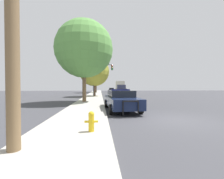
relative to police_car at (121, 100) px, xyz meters
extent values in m
plane|color=#3D3D42|center=(2.42, -3.42, -0.79)|extent=(110.00, 110.00, 0.00)
cube|color=#ADA89E|center=(-2.68, -3.42, -0.72)|extent=(3.00, 110.00, 0.13)
cube|color=#141E3D|center=(0.00, -0.06, -0.12)|extent=(2.24, 5.33, 0.68)
cube|color=black|center=(-0.01, 0.21, 0.46)|extent=(1.83, 2.81, 0.47)
cylinder|color=black|center=(1.05, -1.62, -0.46)|extent=(0.28, 0.67, 0.66)
cylinder|color=black|center=(-0.86, -1.73, -0.46)|extent=(0.28, 0.67, 0.66)
cylinder|color=black|center=(0.87, 1.62, -0.46)|extent=(0.28, 0.67, 0.66)
cylinder|color=black|center=(-1.04, 1.51, -0.46)|extent=(0.28, 0.67, 0.66)
cylinder|color=black|center=(0.59, -2.76, -0.21)|extent=(0.07, 0.07, 0.79)
cylinder|color=black|center=(-0.28, -2.81, -0.21)|extent=(0.07, 0.07, 0.79)
cylinder|color=black|center=(0.15, -2.79, 0.15)|extent=(0.93, 0.12, 0.07)
cube|color=navy|center=(-0.01, 0.21, 0.74)|extent=(1.41, 0.28, 0.09)
cube|color=navy|center=(0.98, 0.00, -0.08)|extent=(0.22, 3.76, 0.19)
cylinder|color=gold|center=(-1.89, -5.60, -0.35)|extent=(0.20, 0.20, 0.60)
sphere|color=gold|center=(-1.89, -5.60, -0.03)|extent=(0.22, 0.22, 0.22)
cylinder|color=gold|center=(-2.06, -5.60, -0.29)|extent=(0.14, 0.08, 0.08)
cylinder|color=gold|center=(-1.71, -5.60, -0.29)|extent=(0.14, 0.08, 0.08)
cylinder|color=#424247|center=(-2.64, 14.32, 2.08)|extent=(0.16, 0.16, 5.48)
cylinder|color=#424247|center=(-1.08, 14.32, 4.67)|extent=(3.14, 0.11, 0.11)
cube|color=black|center=(0.49, 14.32, 4.22)|extent=(0.30, 0.24, 0.90)
sphere|color=red|center=(0.49, 14.19, 4.52)|extent=(0.20, 0.20, 0.20)
sphere|color=orange|center=(0.49, 14.19, 4.22)|extent=(0.20, 0.20, 0.20)
sphere|color=green|center=(0.49, 14.19, 3.92)|extent=(0.20, 0.20, 0.20)
cube|color=#333856|center=(4.21, 25.29, -0.18)|extent=(1.83, 4.09, 0.50)
cube|color=black|center=(4.21, 25.49, 0.27)|extent=(1.55, 2.14, 0.39)
cylinder|color=black|center=(5.04, 24.02, -0.43)|extent=(0.25, 0.71, 0.71)
cylinder|color=black|center=(3.32, 24.05, -0.43)|extent=(0.25, 0.71, 0.71)
cylinder|color=black|center=(5.09, 26.53, -0.43)|extent=(0.25, 0.71, 0.71)
cylinder|color=black|center=(3.37, 26.56, -0.43)|extent=(0.25, 0.71, 0.71)
cube|color=black|center=(2.26, 38.80, -0.18)|extent=(1.89, 4.27, 0.51)
cube|color=black|center=(2.25, 38.59, 0.30)|extent=(1.57, 2.24, 0.45)
cylinder|color=black|center=(1.47, 40.13, -0.43)|extent=(0.27, 0.72, 0.71)
cylinder|color=black|center=(3.15, 40.06, -0.43)|extent=(0.27, 0.72, 0.71)
cylinder|color=black|center=(1.36, 37.53, -0.43)|extent=(0.27, 0.72, 0.71)
cylinder|color=black|center=(3.05, 37.46, -0.43)|extent=(0.27, 0.72, 0.71)
cube|color=#333856|center=(4.24, 29.51, 0.54)|extent=(2.35, 2.31, 1.78)
cube|color=beige|center=(4.42, 33.45, 1.09)|extent=(2.51, 5.79, 2.87)
cylinder|color=black|center=(5.35, 29.68, -0.35)|extent=(0.32, 0.89, 0.88)
cylinder|color=black|center=(3.15, 29.78, -0.35)|extent=(0.32, 0.89, 0.88)
cylinder|color=black|center=(5.57, 34.47, -0.35)|extent=(0.32, 0.89, 0.88)
cylinder|color=black|center=(3.37, 34.57, -0.35)|extent=(0.32, 0.89, 0.88)
cylinder|color=brown|center=(-2.63, 31.23, 1.28)|extent=(0.29, 0.29, 3.87)
sphere|color=#5B9947|center=(-2.63, 31.23, 4.80)|extent=(5.77, 5.77, 5.77)
cylinder|color=brown|center=(-2.54, 15.10, 0.77)|extent=(0.43, 0.43, 2.86)
sphere|color=#999933|center=(-2.54, 15.10, 3.63)|extent=(5.18, 5.18, 5.18)
cylinder|color=brown|center=(-3.26, 5.34, 1.33)|extent=(0.41, 0.41, 3.98)
sphere|color=#5B9947|center=(-3.26, 5.34, 5.03)|extent=(6.21, 6.21, 6.21)
camera|label=1|loc=(-1.57, -11.07, 0.99)|focal=24.00mm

